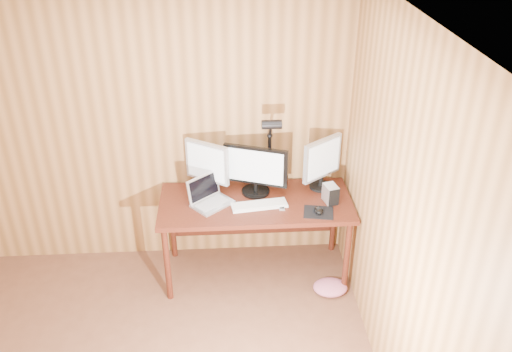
{
  "coord_description": "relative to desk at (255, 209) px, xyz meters",
  "views": [
    {
      "loc": [
        0.69,
        -2.18,
        3.15
      ],
      "look_at": [
        0.93,
        1.58,
        1.02
      ],
      "focal_mm": 38.0,
      "sensor_mm": 36.0,
      "label": 1
    }
  ],
  "objects": [
    {
      "name": "desk",
      "position": [
        0.0,
        0.0,
        0.0
      ],
      "size": [
        1.6,
        0.7,
        0.75
      ],
      "color": "#43180E",
      "rests_on": "floor"
    },
    {
      "name": "keyboard",
      "position": [
        0.03,
        -0.15,
        0.13
      ],
      "size": [
        0.47,
        0.2,
        0.02
      ],
      "rotation": [
        0.0,
        0.0,
        0.14
      ],
      "color": "white",
      "rests_on": "desk"
    },
    {
      "name": "mousepad",
      "position": [
        0.5,
        -0.27,
        0.12
      ],
      "size": [
        0.27,
        0.23,
        0.0
      ],
      "primitive_type": "cube",
      "rotation": [
        0.0,
        0.0,
        -0.18
      ],
      "color": "black",
      "rests_on": "desk"
    },
    {
      "name": "laptop",
      "position": [
        -0.39,
        -0.07,
        0.18
      ],
      "size": [
        0.4,
        0.39,
        0.23
      ],
      "rotation": [
        0.0,
        0.0,
        0.71
      ],
      "color": "silver",
      "rests_on": "desk"
    },
    {
      "name": "monitor_right",
      "position": [
        0.58,
        0.12,
        0.37
      ],
      "size": [
        0.35,
        0.27,
        0.46
      ],
      "rotation": [
        0.0,
        0.0,
        0.63
      ],
      "color": "black",
      "rests_on": "desk"
    },
    {
      "name": "phone",
      "position": [
        0.21,
        -0.19,
        0.13
      ],
      "size": [
        0.05,
        0.09,
        0.01
      ],
      "rotation": [
        0.0,
        0.0,
        0.02
      ],
      "color": "silver",
      "rests_on": "desk"
    },
    {
      "name": "monitor_left",
      "position": [
        -0.39,
        0.12,
        0.37
      ],
      "size": [
        0.36,
        0.25,
        0.46
      ],
      "rotation": [
        0.0,
        0.0,
        -0.56
      ],
      "color": "black",
      "rests_on": "desk"
    },
    {
      "name": "hard_drive",
      "position": [
        0.62,
        -0.12,
        0.2
      ],
      "size": [
        0.13,
        0.16,
        0.15
      ],
      "rotation": [
        0.0,
        0.0,
        0.26
      ],
      "color": "silver",
      "rests_on": "desk"
    },
    {
      "name": "mouse",
      "position": [
        0.5,
        -0.27,
        0.14
      ],
      "size": [
        0.09,
        0.12,
        0.04
      ],
      "primitive_type": "ellipsoid",
      "rotation": [
        0.0,
        0.0,
        -0.19
      ],
      "color": "black",
      "rests_on": "mousepad"
    },
    {
      "name": "speaker",
      "position": [
        0.62,
        -0.01,
        0.18
      ],
      "size": [
        0.05,
        0.05,
        0.12
      ],
      "primitive_type": "cylinder",
      "color": "black",
      "rests_on": "desk"
    },
    {
      "name": "room_shell",
      "position": [
        -0.93,
        -1.7,
        0.62
      ],
      "size": [
        4.0,
        4.0,
        4.0
      ],
      "color": "brown",
      "rests_on": "ground"
    },
    {
      "name": "fabric_pile",
      "position": [
        0.62,
        -0.37,
        -0.58
      ],
      "size": [
        0.33,
        0.29,
        0.09
      ],
      "primitive_type": null,
      "rotation": [
        0.0,
        0.0,
        -0.17
      ],
      "color": "#C15D77",
      "rests_on": "floor"
    },
    {
      "name": "desk_lamp",
      "position": [
        0.14,
        0.15,
        0.56
      ],
      "size": [
        0.16,
        0.23,
        0.71
      ],
      "rotation": [
        0.0,
        0.0,
        -0.1
      ],
      "color": "black",
      "rests_on": "desk"
    },
    {
      "name": "monitor_center",
      "position": [
        0.01,
        0.07,
        0.34
      ],
      "size": [
        0.53,
        0.24,
        0.43
      ],
      "rotation": [
        0.0,
        0.0,
        -0.34
      ],
      "color": "black",
      "rests_on": "desk"
    }
  ]
}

